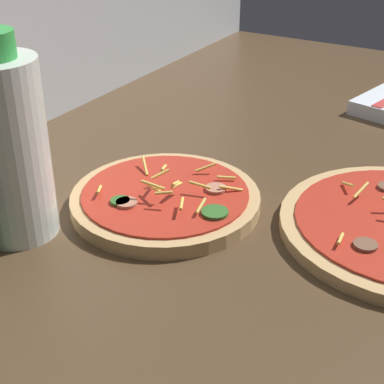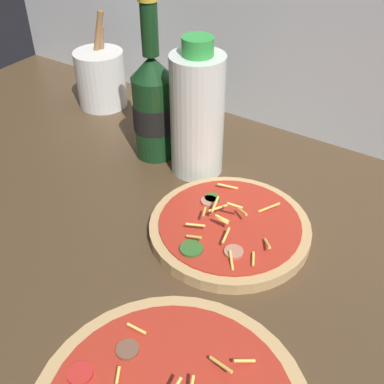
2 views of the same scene
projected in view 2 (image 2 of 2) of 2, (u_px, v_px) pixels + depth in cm
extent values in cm
cube|color=#4C3823|center=(204.00, 313.00, 60.01)|extent=(160.00, 90.00, 2.50)
cylinder|color=red|center=(80.00, 373.00, 49.85)|extent=(2.76, 2.76, 0.40)
cylinder|color=brown|center=(127.00, 350.00, 52.11)|extent=(2.57, 2.57, 0.40)
cylinder|color=#EFCC56|center=(221.00, 365.00, 49.53)|extent=(3.14, 1.08, 1.15)
cylinder|color=#EFCC56|center=(244.00, 361.00, 50.49)|extent=(2.00, 2.04, 1.13)
cylinder|color=#EFCC56|center=(137.00, 329.00, 53.86)|extent=(2.53, 0.65, 0.63)
cylinder|color=#EFCC56|center=(118.00, 375.00, 49.08)|extent=(1.28, 1.80, 0.53)
cylinder|color=tan|center=(230.00, 229.00, 69.31)|extent=(23.19, 23.19, 1.78)
cylinder|color=#B22D1E|center=(230.00, 223.00, 68.68)|extent=(20.41, 20.41, 0.30)
cylinder|color=#336628|center=(191.00, 249.00, 64.05)|extent=(3.14, 3.14, 0.40)
cylinder|color=#B7755B|center=(209.00, 201.00, 72.09)|extent=(2.54, 2.54, 0.40)
cylinder|color=#336628|center=(212.00, 198.00, 72.71)|extent=(2.32, 2.32, 0.40)
cylinder|color=#B7755B|center=(234.00, 252.00, 63.56)|extent=(2.61, 2.61, 0.40)
cylinder|color=#EFCC56|center=(226.00, 235.00, 64.53)|extent=(0.90, 2.79, 0.74)
cylinder|color=#EFCC56|center=(222.00, 218.00, 66.52)|extent=(2.14, 0.82, 0.95)
cylinder|color=#EFCC56|center=(204.00, 211.00, 67.57)|extent=(1.19, 2.03, 0.64)
cylinder|color=#EFCC56|center=(269.00, 207.00, 70.23)|extent=(2.62, 2.54, 1.46)
cylinder|color=#EFCC56|center=(196.00, 225.00, 66.47)|extent=(2.57, 1.54, 0.45)
cylinder|color=#EFCC56|center=(228.00, 186.00, 74.63)|extent=(2.97, 2.10, 1.19)
cylinder|color=#EFCC56|center=(218.00, 208.00, 68.74)|extent=(1.71, 3.05, 0.62)
cylinder|color=#EFCC56|center=(222.00, 220.00, 66.58)|extent=(2.14, 0.37, 0.72)
cylinder|color=#EFCC56|center=(194.00, 237.00, 64.85)|extent=(2.34, 0.53, 1.03)
cylinder|color=#EFCC56|center=(235.00, 206.00, 66.87)|extent=(2.26, 1.14, 0.84)
cylinder|color=#EFCC56|center=(253.00, 259.00, 62.20)|extent=(1.37, 2.26, 0.44)
cylinder|color=#EFCC56|center=(242.00, 212.00, 68.12)|extent=(2.27, 1.65, 1.01)
cylinder|color=#EFCC56|center=(215.00, 205.00, 68.42)|extent=(1.06, 2.96, 0.96)
cylinder|color=#EFCC56|center=(267.00, 243.00, 63.92)|extent=(1.98, 2.34, 1.22)
cylinder|color=#EFCC56|center=(234.00, 262.00, 61.81)|extent=(2.11, 2.54, 1.08)
cylinder|color=#143819|center=(154.00, 117.00, 82.49)|extent=(7.18, 7.18, 14.56)
cone|color=#143819|center=(151.00, 66.00, 76.93)|extent=(7.18, 7.18, 3.74)
cylinder|color=#143819|center=(149.00, 29.00, 73.27)|extent=(2.73, 2.73, 8.31)
cylinder|color=black|center=(154.00, 116.00, 82.32)|extent=(7.25, 7.25, 4.66)
cylinder|color=silver|center=(197.00, 116.00, 76.96)|extent=(8.71, 8.71, 20.18)
cylinder|color=green|center=(198.00, 46.00, 69.99)|extent=(4.79, 4.79, 2.75)
cylinder|color=silver|center=(101.00, 79.00, 98.55)|extent=(9.96, 9.96, 11.46)
cylinder|color=olive|center=(102.00, 55.00, 97.24)|extent=(2.39, 1.87, 11.30)
cylinder|color=olive|center=(97.00, 48.00, 95.74)|extent=(3.81, 3.99, 14.44)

